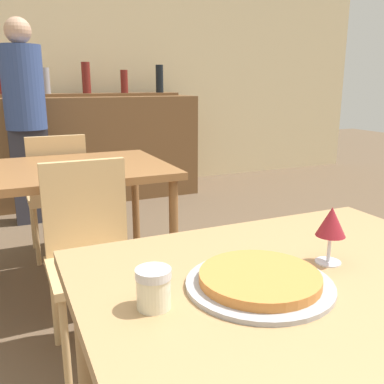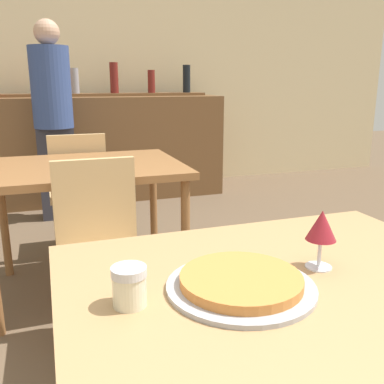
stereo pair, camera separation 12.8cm
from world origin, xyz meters
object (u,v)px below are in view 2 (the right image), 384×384
chair_far_side_back (78,186)px  wine_glass (322,227)px  person_standing (53,115)px  chair_far_side_front (100,244)px  cheese_shaker (129,286)px  pizza_tray (241,283)px

chair_far_side_back → wine_glass: size_ratio=5.56×
person_standing → wine_glass: size_ratio=10.92×
person_standing → chair_far_side_back: bearing=-83.3°
chair_far_side_back → person_standing: size_ratio=0.51×
wine_glass → chair_far_side_front: bearing=115.2°
cheese_shaker → wine_glass: 0.52m
chair_far_side_back → wine_glass: bearing=102.1°
person_standing → wine_glass: 3.16m
chair_far_side_front → cheese_shaker: bearing=-92.8°
chair_far_side_front → chair_far_side_back: bearing=90.0°
chair_far_side_front → wine_glass: wine_glass is taller
chair_far_side_front → person_standing: bearing=93.0°
wine_glass → cheese_shaker: bearing=-176.4°
chair_far_side_front → cheese_shaker: size_ratio=9.72×
chair_far_side_front → person_standing: person_standing is taller
pizza_tray → person_standing: (-0.33, 3.15, 0.18)m
pizza_tray → person_standing: person_standing is taller
pizza_tray → wine_glass: 0.27m
chair_far_side_front → pizza_tray: (0.22, -1.03, 0.25)m
person_standing → wine_glass: bearing=-79.5°
person_standing → cheese_shaker: bearing=-88.9°
chair_far_side_back → cheese_shaker: 2.22m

